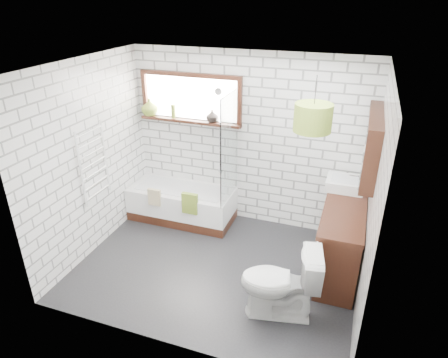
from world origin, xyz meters
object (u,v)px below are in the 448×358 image
(bathtub, at_px, (182,203))
(vanity, at_px, (342,238))
(pendant, at_px, (313,118))
(basin, at_px, (345,184))
(toilet, at_px, (280,283))

(bathtub, distance_m, vanity, 2.41)
(vanity, bearing_deg, bathtub, 169.71)
(vanity, height_order, pendant, pendant)
(basin, xyz_separation_m, toilet, (-0.48, -1.56, -0.51))
(bathtub, bearing_deg, basin, 1.73)
(vanity, distance_m, basin, 0.71)
(vanity, relative_size, toilet, 1.81)
(vanity, xyz_separation_m, basin, (-0.06, 0.50, 0.50))
(basin, distance_m, toilet, 1.72)
(basin, bearing_deg, toilet, -107.19)
(bathtub, relative_size, vanity, 1.03)
(bathtub, relative_size, toilet, 1.86)
(toilet, bearing_deg, bathtub, -140.72)
(pendant, bearing_deg, vanity, 56.47)
(bathtub, height_order, toilet, toilet)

